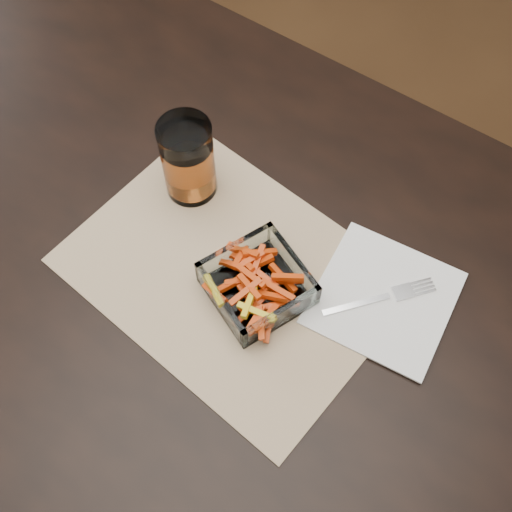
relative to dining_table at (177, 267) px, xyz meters
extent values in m
plane|color=#331E0F|center=(0.00, 0.00, -0.66)|extent=(4.50, 4.50, 0.00)
cube|color=black|center=(0.00, 0.00, 0.07)|extent=(1.60, 0.90, 0.03)
cylinder|color=black|center=(-0.72, 0.37, -0.30)|extent=(0.06, 0.06, 0.72)
cube|color=tan|center=(0.11, 0.01, 0.09)|extent=(0.48, 0.37, 0.00)
cube|color=white|center=(0.16, 0.00, 0.09)|extent=(0.16, 0.16, 0.01)
cube|color=white|center=(0.18, 0.06, 0.12)|extent=(0.12, 0.06, 0.05)
cube|color=white|center=(0.13, -0.05, 0.12)|extent=(0.12, 0.06, 0.05)
cube|color=white|center=(0.10, 0.02, 0.12)|extent=(0.06, 0.12, 0.05)
cube|color=white|center=(0.21, -0.02, 0.12)|extent=(0.06, 0.12, 0.05)
cylinder|color=white|center=(-0.03, 0.09, 0.16)|extent=(0.08, 0.08, 0.14)
cylinder|color=#AC4D18|center=(-0.03, 0.09, 0.14)|extent=(0.07, 0.07, 0.09)
cube|color=white|center=(0.31, 0.09, 0.09)|extent=(0.20, 0.20, 0.00)
cube|color=silver|center=(0.28, 0.06, 0.10)|extent=(0.07, 0.08, 0.00)
cube|color=silver|center=(0.33, 0.12, 0.10)|extent=(0.04, 0.04, 0.00)
cube|color=silver|center=(0.34, 0.15, 0.10)|extent=(0.02, 0.03, 0.00)
cube|color=silver|center=(0.34, 0.14, 0.10)|extent=(0.02, 0.03, 0.00)
cube|color=silver|center=(0.35, 0.14, 0.10)|extent=(0.02, 0.03, 0.00)
cube|color=silver|center=(0.35, 0.13, 0.10)|extent=(0.02, 0.03, 0.00)
camera|label=1|loc=(0.37, -0.32, 0.92)|focal=45.00mm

